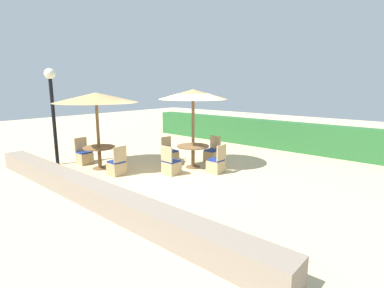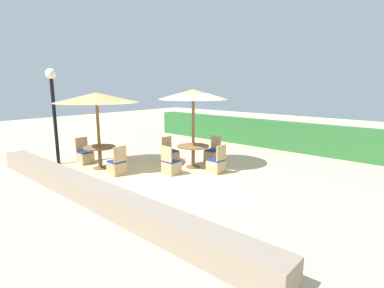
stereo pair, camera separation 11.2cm
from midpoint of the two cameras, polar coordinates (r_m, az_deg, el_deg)
name	(u,v)px [view 1 (the left image)]	position (r m, az deg, el deg)	size (l,w,h in m)	color
ground_plane	(179,175)	(9.42, -2.76, -5.91)	(40.00, 40.00, 0.00)	#D1BA8C
hedge_row	(267,134)	(13.93, 13.93, 1.93)	(13.00, 0.70, 1.20)	#28602D
stone_border	(92,193)	(7.58, -18.92, -8.80)	(10.00, 0.56, 0.52)	gray
lamp_post	(52,97)	(11.34, -25.41, 8.02)	(0.36, 0.36, 3.32)	black
parasol_front_left	(96,98)	(10.23, -18.14, 8.35)	(2.69, 2.69, 2.53)	brown
round_table_front_left	(99,152)	(10.46, -17.55, -1.40)	(1.04, 1.04, 0.75)	brown
patio_chair_front_left_west	(84,157)	(11.35, -20.10, -2.27)	(0.46, 0.46, 0.93)	tan
patio_chair_front_left_east	(117,167)	(9.66, -14.43, -4.21)	(0.46, 0.46, 0.93)	tan
parasol_center	(193,95)	(9.88, -0.12, 9.37)	(2.26, 2.26, 2.63)	brown
round_table_center	(193,150)	(10.11, -0.12, -1.20)	(1.08, 1.08, 0.76)	brown
patio_chair_center_east	(216,165)	(9.61, 4.31, -3.97)	(0.46, 0.46, 0.93)	tan
patio_chair_center_north	(212,154)	(10.99, 3.56, -2.01)	(0.46, 0.46, 0.93)	tan
patio_chair_center_west	(170,155)	(10.88, -4.49, -2.16)	(0.46, 0.46, 0.93)	tan
patio_chair_center_south	(171,166)	(9.45, -4.35, -4.23)	(0.46, 0.46, 0.93)	tan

